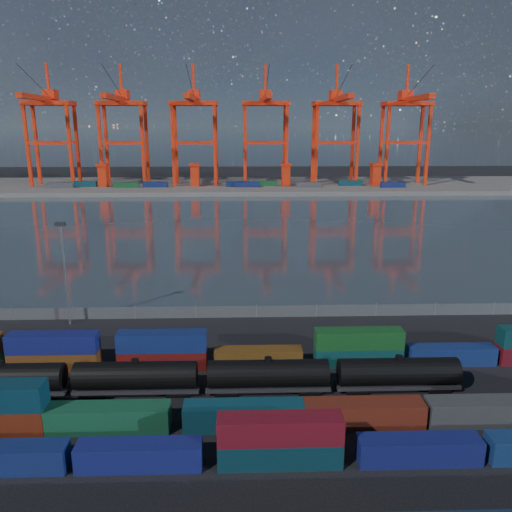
{
  "coord_description": "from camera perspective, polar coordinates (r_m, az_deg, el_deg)",
  "views": [
    {
      "loc": [
        -2.43,
        -49.59,
        30.73
      ],
      "look_at": [
        0.0,
        30.0,
        10.0
      ],
      "focal_mm": 35.0,
      "sensor_mm": 36.0,
      "label": 1
    }
  ],
  "objects": [
    {
      "name": "ground",
      "position": [
        58.39,
        0.94,
        -17.17
      ],
      "size": [
        700.0,
        700.0,
        0.0
      ],
      "primitive_type": "plane",
      "color": "black",
      "rests_on": "ground"
    },
    {
      "name": "harbor_water",
      "position": [
        157.63,
        -0.84,
        3.35
      ],
      "size": [
        700.0,
        700.0,
        0.0
      ],
      "primitive_type": "plane",
      "color": "#2E3A43",
      "rests_on": "ground"
    },
    {
      "name": "far_quay",
      "position": [
        261.3,
        -1.22,
        8.06
      ],
      "size": [
        700.0,
        70.0,
        2.0
      ],
      "primitive_type": "cube",
      "color": "#514F4C",
      "rests_on": "ground"
    },
    {
      "name": "distant_mountains",
      "position": [
        1661.73,
        0.55,
        21.14
      ],
      "size": [
        2470.0,
        1100.0,
        520.0
      ],
      "color": "#1E2630",
      "rests_on": "ground"
    },
    {
      "name": "container_row_south",
      "position": [
        51.38,
        -18.21,
        -20.18
      ],
      "size": [
        138.61,
        2.36,
        5.02
      ],
      "color": "#464A4C",
      "rests_on": "ground"
    },
    {
      "name": "container_row_mid",
      "position": [
        54.91,
        -8.57,
        -17.13
      ],
      "size": [
        141.99,
        2.58,
        5.49
      ],
      "color": "#3D4042",
      "rests_on": "ground"
    },
    {
      "name": "container_row_north",
      "position": [
        67.19,
        -9.25,
        -10.9
      ],
      "size": [
        140.03,
        2.34,
        4.99
      ],
      "color": "navy",
      "rests_on": "ground"
    },
    {
      "name": "tanker_string",
      "position": [
        63.76,
        -20.55,
        -12.92
      ],
      "size": [
        92.25,
        3.17,
        4.53
      ],
      "color": "black",
      "rests_on": "ground"
    },
    {
      "name": "waterfront_fence",
      "position": [
        83.12,
        0.04,
        -6.36
      ],
      "size": [
        160.12,
        0.12,
        2.2
      ],
      "color": "#595B5E",
      "rests_on": "ground"
    },
    {
      "name": "yard_light_mast",
      "position": [
        83.26,
        -21.02,
        -1.32
      ],
      "size": [
        1.6,
        0.4,
        16.6
      ],
      "color": "slate",
      "rests_on": "ground"
    },
    {
      "name": "gantry_cranes",
      "position": [
        253.12,
        -3.01,
        15.95
      ],
      "size": [
        198.1,
        44.36,
        60.07
      ],
      "color": "red",
      "rests_on": "ground"
    },
    {
      "name": "quay_containers",
      "position": [
        246.73,
        -3.77,
        8.18
      ],
      "size": [
        172.58,
        10.99,
        2.6
      ],
      "color": "navy",
      "rests_on": "far_quay"
    },
    {
      "name": "straddle_carriers",
      "position": [
        250.64,
        -1.78,
        9.34
      ],
      "size": [
        140.0,
        7.0,
        11.1
      ],
      "color": "red",
      "rests_on": "far_quay"
    }
  ]
}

